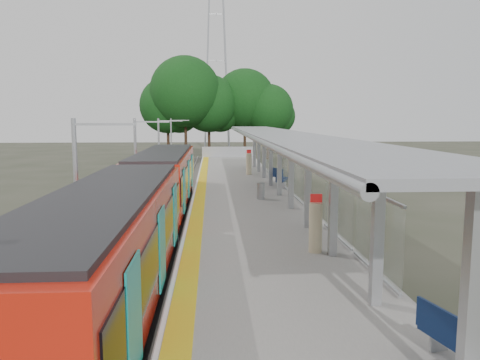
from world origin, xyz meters
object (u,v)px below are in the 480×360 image
object	(u,v)px
bench_far	(278,175)
litter_bin	(261,191)
train	(147,202)
bench_near	(452,339)
info_pillar_near	(316,227)
info_pillar_far	(249,164)
bench_mid	(280,179)

from	to	relation	value
bench_far	litter_bin	xyz separation A→B (m)	(-1.82, -6.06, -0.11)
train	bench_near	distance (m)	13.16
litter_bin	train	bearing A→B (deg)	-129.50
bench_near	info_pillar_near	size ratio (longest dim) A/B	0.82
train	bench_near	world-z (taller)	train
train	info_pillar_far	distance (m)	18.55
info_pillar_near	info_pillar_far	distance (m)	21.62
bench_far	info_pillar_far	size ratio (longest dim) A/B	0.81
info_pillar_near	litter_bin	world-z (taller)	info_pillar_near
info_pillar_far	litter_bin	xyz separation A→B (m)	(-0.24, -11.29, -0.41)
bench_near	bench_far	size ratio (longest dim) A/B	1.00
bench_near	bench_mid	xyz separation A→B (m)	(0.15, 21.94, -0.03)
bench_mid	info_pillar_far	bearing A→B (deg)	122.20
bench_far	info_pillar_far	bearing A→B (deg)	82.58
bench_near	litter_bin	xyz separation A→B (m)	(-1.55, 17.65, -0.10)
info_pillar_near	bench_near	bearing A→B (deg)	-81.34
bench_near	litter_bin	world-z (taller)	bench_near
train	litter_bin	xyz separation A→B (m)	(5.29, 6.42, -0.61)
info_pillar_near	info_pillar_far	bearing A→B (deg)	93.75
bench_near	info_pillar_near	bearing A→B (deg)	82.04
train	bench_mid	xyz separation A→B (m)	(6.99, 10.71, -0.53)
litter_bin	bench_far	bearing A→B (deg)	73.30
bench_far	litter_bin	world-z (taller)	bench_far
train	bench_mid	distance (m)	12.80
info_pillar_near	bench_mid	bearing A→B (deg)	88.65
train	bench_near	xyz separation A→B (m)	(6.84, -11.23, -0.50)
info_pillar_far	bench_mid	bearing A→B (deg)	-102.80
info_pillar_near	train	bearing A→B (deg)	149.51
train	bench_near	bearing A→B (deg)	-58.66
litter_bin	info_pillar_near	bearing A→B (deg)	-85.87
bench_near	bench_far	distance (m)	23.71
train	bench_mid	world-z (taller)	train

